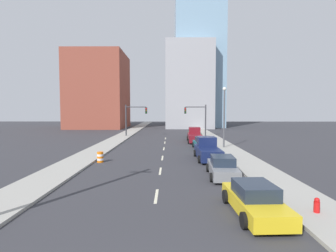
{
  "coord_description": "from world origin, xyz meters",
  "views": [
    {
      "loc": [
        0.75,
        -4.81,
        4.75
      ],
      "look_at": [
        0.44,
        35.96,
        2.2
      ],
      "focal_mm": 28.0,
      "sensor_mm": 36.0,
      "label": 1
    }
  ],
  "objects": [
    {
      "name": "sidewalk_right",
      "position": [
        7.59,
        47.13,
        0.08
      ],
      "size": [
        3.03,
        94.26,
        0.16
      ],
      "color": "#9E9B93",
      "rests_on": "ground"
    },
    {
      "name": "lane_stripe_at_15m",
      "position": [
        0.0,
        15.21,
        0.0
      ],
      "size": [
        0.16,
        2.4,
        0.01
      ],
      "primitive_type": "cube",
      "color": "beige",
      "rests_on": "ground"
    },
    {
      "name": "sedan_yellow",
      "position": [
        4.6,
        6.87,
        0.66
      ],
      "size": [
        2.27,
        4.76,
        1.43
      ],
      "rotation": [
        0.0,
        0.0,
        0.04
      ],
      "color": "gold",
      "rests_on": "ground"
    },
    {
      "name": "sidewalk_left",
      "position": [
        -7.59,
        47.13,
        0.08
      ],
      "size": [
        3.03,
        94.26,
        0.16
      ],
      "color": "#9E9B93",
      "rests_on": "ground"
    },
    {
      "name": "fire_hydrant",
      "position": [
        7.31,
        6.67,
        0.41
      ],
      "size": [
        0.26,
        0.26,
        0.84
      ],
      "color": "red",
      "rests_on": "ground"
    },
    {
      "name": "building_brick_left",
      "position": [
        -17.98,
        64.36,
        9.67
      ],
      "size": [
        14.0,
        16.0,
        19.33
      ],
      "color": "brown",
      "rests_on": "ground"
    },
    {
      "name": "pickup_truck_maroon",
      "position": [
        4.4,
        33.64,
        0.87
      ],
      "size": [
        2.33,
        6.17,
        2.13
      ],
      "rotation": [
        0.0,
        0.0,
        -0.03
      ],
      "color": "maroon",
      "rests_on": "ground"
    },
    {
      "name": "lane_stripe_at_27m",
      "position": [
        0.0,
        26.77,
        0.0
      ],
      "size": [
        0.16,
        2.4,
        0.01
      ],
      "primitive_type": "cube",
      "color": "beige",
      "rests_on": "ground"
    },
    {
      "name": "lane_stripe_at_21m",
      "position": [
        0.0,
        20.71,
        0.0
      ],
      "size": [
        0.16,
        2.4,
        0.01
      ],
      "primitive_type": "cube",
      "color": "beige",
      "rests_on": "ground"
    },
    {
      "name": "traffic_signal_left",
      "position": [
        -5.88,
        41.19,
        3.63
      ],
      "size": [
        3.86,
        0.35,
        5.62
      ],
      "color": "#38383D",
      "rests_on": "ground"
    },
    {
      "name": "sedan_green",
      "position": [
        4.94,
        39.51,
        0.67
      ],
      "size": [
        2.22,
        4.84,
        1.47
      ],
      "rotation": [
        0.0,
        0.0,
        0.05
      ],
      "color": "#1E6033",
      "rests_on": "ground"
    },
    {
      "name": "building_office_center",
      "position": [
        5.65,
        68.36,
        10.94
      ],
      "size": [
        12.0,
        20.0,
        21.88
      ],
      "color": "#99999E",
      "rests_on": "ground"
    },
    {
      "name": "street_lamp",
      "position": [
        7.33,
        27.01,
        4.38
      ],
      "size": [
        0.44,
        0.44,
        7.47
      ],
      "color": "#4C4C51",
      "rests_on": "ground"
    },
    {
      "name": "pickup_truck_navy",
      "position": [
        4.35,
        20.09,
        0.85
      ],
      "size": [
        2.34,
        5.48,
        2.1
      ],
      "rotation": [
        0.0,
        0.0,
        0.02
      ],
      "color": "#141E47",
      "rests_on": "ground"
    },
    {
      "name": "lane_stripe_at_33m",
      "position": [
        0.0,
        32.8,
        0.0
      ],
      "size": [
        0.16,
        2.4,
        0.01
      ],
      "primitive_type": "cube",
      "color": "beige",
      "rests_on": "ground"
    },
    {
      "name": "sedan_gray",
      "position": [
        4.48,
        13.56,
        0.67
      ],
      "size": [
        2.23,
        4.73,
        1.47
      ],
      "rotation": [
        0.0,
        0.0,
        -0.06
      ],
      "color": "slate",
      "rests_on": "ground"
    },
    {
      "name": "traffic_barrel",
      "position": [
        -5.55,
        18.51,
        0.47
      ],
      "size": [
        0.56,
        0.56,
        0.95
      ],
      "color": "orange",
      "rests_on": "ground"
    },
    {
      "name": "lane_stripe_at_38m",
      "position": [
        0.0,
        38.29,
        0.0
      ],
      "size": [
        0.16,
        2.4,
        0.01
      ],
      "primitive_type": "cube",
      "color": "beige",
      "rests_on": "ground"
    },
    {
      "name": "sedan_teal",
      "position": [
        4.71,
        26.79,
        0.66
      ],
      "size": [
        2.28,
        4.46,
        1.45
      ],
      "rotation": [
        0.0,
        0.0,
        0.03
      ],
      "color": "#196B75",
      "rests_on": "ground"
    },
    {
      "name": "lane_stripe_at_9m",
      "position": [
        0.0,
        9.33,
        0.0
      ],
      "size": [
        0.16,
        2.4,
        0.01
      ],
      "primitive_type": "cube",
      "color": "beige",
      "rests_on": "ground"
    },
    {
      "name": "traffic_signal_right",
      "position": [
        5.87,
        41.19,
        3.63
      ],
      "size": [
        3.86,
        0.35,
        5.62
      ],
      "color": "#38383D",
      "rests_on": "ground"
    },
    {
      "name": "building_glass_right",
      "position": [
        8.71,
        72.36,
        17.78
      ],
      "size": [
        13.0,
        20.0,
        35.57
      ],
      "color": "#7A9EB7",
      "rests_on": "ground"
    }
  ]
}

